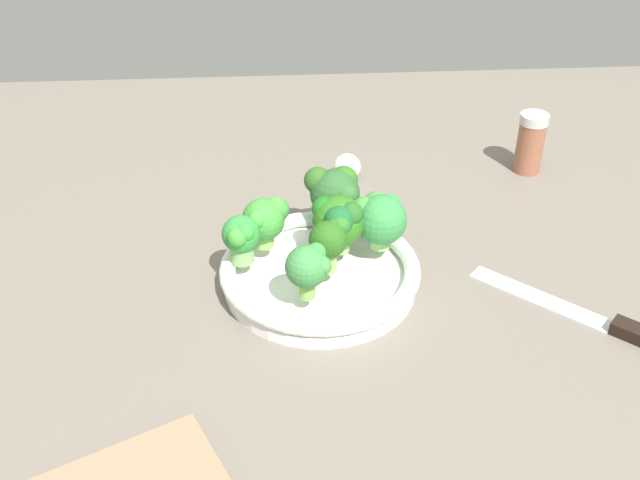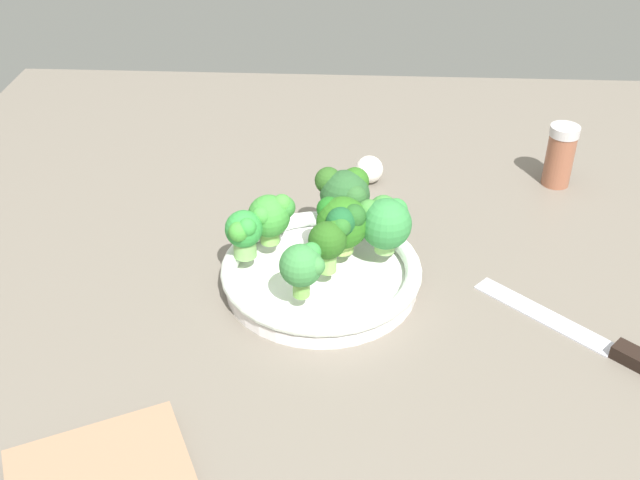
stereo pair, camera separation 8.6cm
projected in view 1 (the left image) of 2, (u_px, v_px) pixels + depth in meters
ground_plane at (349, 285)px, 92.05cm from camera, size 130.00×130.00×2.50cm
bowl at (320, 273)px, 89.02cm from camera, size 23.60×23.60×3.51cm
broccoli_floret_0 at (339, 221)px, 87.73cm from camera, size 6.81×6.18×6.98cm
broccoli_floret_1 at (309, 267)px, 80.52cm from camera, size 4.72×5.00×6.34cm
broccoli_floret_2 at (335, 191)px, 93.31cm from camera, size 6.42×6.89×6.96cm
broccoli_floret_3 at (380, 217)px, 88.88cm from camera, size 7.17×6.52×6.74cm
broccoli_floret_4 at (266, 219)px, 88.77cm from camera, size 5.27×5.68×6.26cm
broccoli_floret_5 at (241, 237)px, 85.99cm from camera, size 5.01×4.39×5.91cm
broccoli_floret_6 at (330, 239)px, 84.60cm from camera, size 4.40×4.78×6.46cm
knife at (612, 325)px, 83.15cm from camera, size 19.68×21.28×1.50cm
garlic_bulb at (347, 167)px, 110.15cm from camera, size 4.01×4.01×4.01cm
pepper_shaker at (530, 143)px, 110.89cm from camera, size 4.15×4.15×9.13cm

